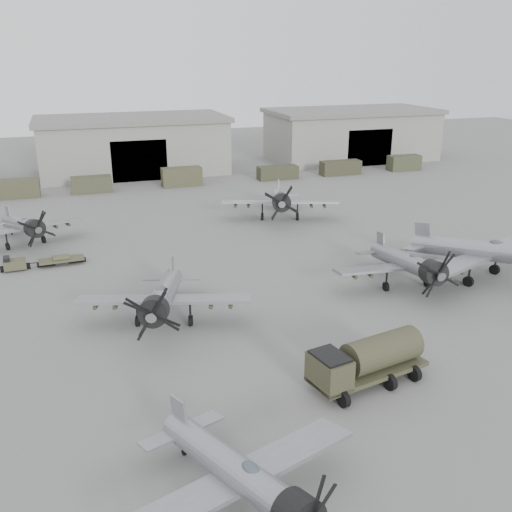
{
  "coord_description": "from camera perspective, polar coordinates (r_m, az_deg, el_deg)",
  "views": [
    {
      "loc": [
        -10.04,
        -29.35,
        18.25
      ],
      "look_at": [
        3.71,
        12.03,
        2.5
      ],
      "focal_mm": 40.0,
      "sensor_mm": 36.0,
      "label": 1
    }
  ],
  "objects": [
    {
      "name": "hangar_right",
      "position": [
        104.11,
        9.49,
        11.93
      ],
      "size": [
        29.0,
        14.8,
        8.7
      ],
      "color": "gray",
      "rests_on": "ground"
    },
    {
      "name": "aircraft_mid_2",
      "position": [
        47.16,
        15.1,
        -0.75
      ],
      "size": [
        12.18,
        10.96,
        4.85
      ],
      "rotation": [
        0.0,
        0.0,
        -0.09
      ],
      "color": "gray",
      "rests_on": "ground"
    },
    {
      "name": "aircraft_far_0",
      "position": [
        60.17,
        -22.19,
        2.79
      ],
      "size": [
        11.46,
        10.34,
        4.62
      ],
      "rotation": [
        0.0,
        0.0,
        0.35
      ],
      "color": "gray",
      "rests_on": "ground"
    },
    {
      "name": "aircraft_mid_1",
      "position": [
        39.94,
        -9.33,
        -4.06
      ],
      "size": [
        12.29,
        11.06,
        4.92
      ],
      "rotation": [
        0.0,
        0.0,
        -0.3
      ],
      "color": "gray",
      "rests_on": "ground"
    },
    {
      "name": "aircraft_far_1",
      "position": [
        64.62,
        2.43,
        5.66
      ],
      "size": [
        13.23,
        11.92,
        5.31
      ],
      "rotation": [
        0.0,
        0.0,
        -0.33
      ],
      "color": "#A0A3A9",
      "rests_on": "ground"
    },
    {
      "name": "ground",
      "position": [
        35.99,
        0.44,
        -10.61
      ],
      "size": [
        220.0,
        220.0,
        0.0
      ],
      "primitive_type": "plane",
      "color": "#60605E",
      "rests_on": "ground"
    },
    {
      "name": "tug_trailer",
      "position": [
        54.36,
        -21.42,
        -0.61
      ],
      "size": [
        6.84,
        1.75,
        1.36
      ],
      "rotation": [
        0.0,
        0.0,
        0.07
      ],
      "color": "#47462E",
      "rests_on": "ground"
    },
    {
      "name": "hangar_center",
      "position": [
        92.91,
        -12.19,
        10.83
      ],
      "size": [
        29.0,
        14.8,
        8.7
      ],
      "color": "gray",
      "rests_on": "ground"
    },
    {
      "name": "support_truck_5",
      "position": [
        86.5,
        2.18,
        8.33
      ],
      "size": [
        6.03,
        2.2,
        1.97
      ],
      "primitive_type": "cube",
      "color": "#363925",
      "rests_on": "ground"
    },
    {
      "name": "aircraft_near_1",
      "position": [
        24.63,
        -1.35,
        -21.19
      ],
      "size": [
        11.37,
        10.24,
        4.56
      ],
      "rotation": [
        0.0,
        0.0,
        0.33
      ],
      "color": "gray",
      "rests_on": "ground"
    },
    {
      "name": "fuel_tanker",
      "position": [
        33.79,
        11.07,
        -10.04
      ],
      "size": [
        7.65,
        4.38,
        2.82
      ],
      "rotation": [
        0.0,
        0.0,
        0.2
      ],
      "color": "#3C3B27",
      "rests_on": "ground"
    },
    {
      "name": "support_truck_4",
      "position": [
        82.55,
        -7.44,
        7.86
      ],
      "size": [
        5.62,
        2.2,
        2.64
      ],
      "primitive_type": "cube",
      "color": "#44442C",
      "rests_on": "ground"
    },
    {
      "name": "support_truck_7",
      "position": [
        96.16,
        14.58,
        9.01
      ],
      "size": [
        5.24,
        2.2,
        2.38
      ],
      "primitive_type": "cube",
      "color": "#3D412A",
      "rests_on": "ground"
    },
    {
      "name": "support_truck_6",
      "position": [
        90.6,
        8.44,
        8.72
      ],
      "size": [
        6.33,
        2.2,
        2.17
      ],
      "primitive_type": "cube",
      "color": "#383824",
      "rests_on": "ground"
    },
    {
      "name": "support_truck_2",
      "position": [
        81.46,
        -22.97,
        6.21
      ],
      "size": [
        6.13,
        2.2,
        2.43
      ],
      "primitive_type": "cube",
      "color": "#42412B",
      "rests_on": "ground"
    },
    {
      "name": "support_truck_3",
      "position": [
        81.24,
        -16.12,
        6.89
      ],
      "size": [
        5.33,
        2.2,
        2.18
      ],
      "primitive_type": "cube",
      "color": "#3E412A",
      "rests_on": "ground"
    },
    {
      "name": "aircraft_mid_3",
      "position": [
        50.93,
        22.09,
        0.39
      ],
      "size": [
        13.79,
        12.46,
        5.59
      ],
      "rotation": [
        0.0,
        0.0,
        0.38
      ],
      "color": "gray",
      "rests_on": "ground"
    }
  ]
}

